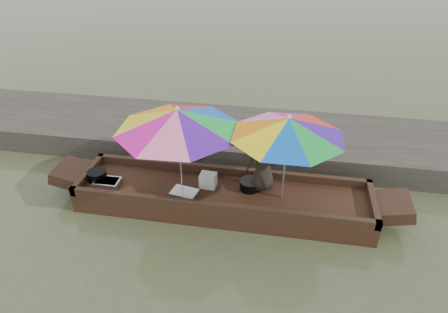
% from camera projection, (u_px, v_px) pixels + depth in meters
% --- Properties ---
extents(water, '(80.00, 80.00, 0.00)m').
position_uv_depth(water, '(223.00, 207.00, 7.16)').
color(water, '#444E29').
rests_on(water, ground).
extents(dock, '(22.00, 2.20, 0.50)m').
position_uv_depth(dock, '(240.00, 137.00, 8.88)').
color(dock, '#2D2B26').
rests_on(dock, ground).
extents(boat_hull, '(5.13, 1.20, 0.35)m').
position_uv_depth(boat_hull, '(223.00, 199.00, 7.07)').
color(boat_hull, black).
rests_on(boat_hull, water).
extents(cooking_pot, '(0.34, 0.34, 0.18)m').
position_uv_depth(cooking_pot, '(97.00, 176.00, 7.23)').
color(cooking_pot, black).
rests_on(cooking_pot, boat_hull).
extents(tray_crayfish, '(0.45, 0.31, 0.09)m').
position_uv_depth(tray_crayfish, '(107.00, 182.00, 7.13)').
color(tray_crayfish, silver).
rests_on(tray_crayfish, boat_hull).
extents(tray_scallop, '(0.50, 0.39, 0.06)m').
position_uv_depth(tray_scallop, '(184.00, 193.00, 6.88)').
color(tray_scallop, silver).
rests_on(tray_scallop, boat_hull).
extents(charcoal_grill, '(0.35, 0.35, 0.16)m').
position_uv_depth(charcoal_grill, '(250.00, 185.00, 6.99)').
color(charcoal_grill, black).
rests_on(charcoal_grill, boat_hull).
extents(supply_bag, '(0.29, 0.24, 0.26)m').
position_uv_depth(supply_bag, '(208.00, 180.00, 7.03)').
color(supply_bag, silver).
rests_on(supply_bag, boat_hull).
extents(vendor, '(0.67, 0.60, 1.15)m').
position_uv_depth(vendor, '(263.00, 160.00, 6.76)').
color(vendor, black).
rests_on(vendor, boat_hull).
extents(umbrella_bow, '(2.69, 2.69, 1.55)m').
position_uv_depth(umbrella_bow, '(180.00, 149.00, 6.68)').
color(umbrella_bow, green).
rests_on(umbrella_bow, boat_hull).
extents(umbrella_stern, '(2.40, 2.40, 1.55)m').
position_uv_depth(umbrella_stern, '(285.00, 159.00, 6.42)').
color(umbrella_stern, red).
rests_on(umbrella_stern, boat_hull).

